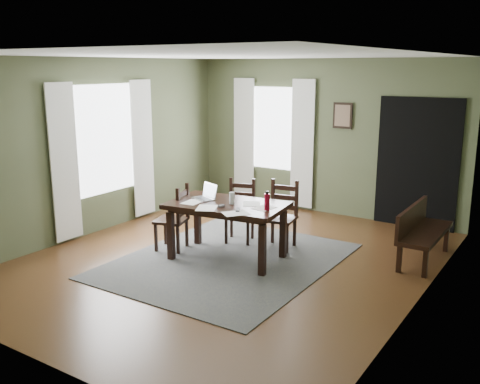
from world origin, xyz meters
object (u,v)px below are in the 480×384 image
Objects in this scene: chair_back_right at (281,216)px; bench at (420,229)px; laptop at (206,195)px; chair_end at (174,219)px; chair_back_left at (240,211)px; dining_table at (227,210)px; water_bottle at (267,202)px.

chair_back_right is 1.91m from bench.
laptop is (-0.76, -0.77, 0.36)m from chair_back_right.
chair_back_left is (0.56, 0.85, -0.01)m from chair_end.
dining_table is at bearing 14.21° from laptop.
chair_back_left is 0.69× the size of bench.
chair_back_right is at bearing 106.43° from water_bottle.
chair_back_left reaches higher than dining_table.
bench is 5.36× the size of water_bottle.
bench is (3.04, 1.46, -0.01)m from chair_end.
chair_back_right is (0.38, 0.81, -0.21)m from dining_table.
chair_back_left is 2.56m from bench.
laptop is (-0.38, 0.04, 0.15)m from dining_table.
bench is at bearing 41.16° from water_bottle.
chair_back_right is at bearing 66.17° from laptop.
chair_end is at bearing -141.08° from laptop.
water_bottle reaches higher than dining_table.
chair_end is 3.78× the size of water_bottle.
bench is at bearing 98.69° from chair_end.
chair_back_left is 0.66m from chair_back_right.
laptop is at bearing -143.52° from chair_back_right.
dining_table is at bearing 121.50° from bench.
laptop reaches higher than dining_table.
water_bottle reaches higher than chair_back_left.
chair_back_left reaches higher than bench.
chair_back_right is 3.88× the size of water_bottle.
chair_back_right reaches higher than chair_back_left.
chair_back_right is at bearing 57.40° from dining_table.
dining_table is 6.64× the size of water_bottle.
laptop is at bearing 116.86° from bench.
water_bottle reaches higher than chair_back_right.
bench is at bearing 7.56° from chair_back_right.
laptop is (0.46, 0.15, 0.38)m from chair_end.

